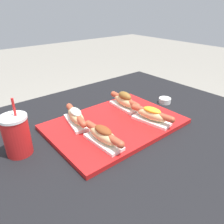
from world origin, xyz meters
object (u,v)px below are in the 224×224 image
at_px(hot_dog_0, 103,135).
at_px(drink_cup, 17,135).
at_px(hot_dog_2, 76,117).
at_px(serving_tray, 115,124).
at_px(hot_dog_3, 125,101).
at_px(sauce_bowl, 165,100).
at_px(hot_dog_1, 152,115).

height_order(hot_dog_0, drink_cup, drink_cup).
height_order(hot_dog_0, hot_dog_2, hot_dog_0).
xyz_separation_m(serving_tray, hot_dog_3, (0.13, 0.08, 0.04)).
distance_m(hot_dog_0, hot_dog_2, 0.18).
bearing_deg(hot_dog_0, serving_tray, 34.40).
bearing_deg(hot_dog_2, hot_dog_3, -3.20).
relative_size(hot_dog_0, hot_dog_2, 1.02).
height_order(serving_tray, sauce_bowl, sauce_bowl).
xyz_separation_m(serving_tray, drink_cup, (-0.37, 0.07, 0.06)).
distance_m(sauce_bowl, drink_cup, 0.73).
xyz_separation_m(hot_dog_0, hot_dog_2, (0.00, 0.18, -0.00)).
bearing_deg(serving_tray, drink_cup, 169.37).
bearing_deg(drink_cup, sauce_bowl, -4.28).
relative_size(serving_tray, hot_dog_3, 2.63).
xyz_separation_m(hot_dog_0, hot_dog_3, (0.26, 0.17, 0.00)).
xyz_separation_m(hot_dog_1, drink_cup, (-0.49, 0.16, 0.02)).
relative_size(hot_dog_1, sauce_bowl, 3.31).
distance_m(hot_dog_0, hot_dog_3, 0.31).
xyz_separation_m(sauce_bowl, drink_cup, (-0.72, 0.05, 0.06)).
bearing_deg(hot_dog_3, hot_dog_0, -146.69).
relative_size(hot_dog_2, hot_dog_3, 0.98).
bearing_deg(hot_dog_1, hot_dog_2, 143.19).
bearing_deg(sauce_bowl, hot_dog_2, 170.79).
height_order(hot_dog_3, sauce_bowl, hot_dog_3).
height_order(serving_tray, hot_dog_3, hot_dog_3).
bearing_deg(hot_dog_1, hot_dog_0, 179.05).
xyz_separation_m(hot_dog_2, hot_dog_3, (0.26, -0.01, 0.00)).
bearing_deg(drink_cup, serving_tray, -10.63).
distance_m(serving_tray, sauce_bowl, 0.35).
distance_m(serving_tray, hot_dog_3, 0.16).
height_order(hot_dog_0, hot_dog_3, hot_dog_3).
height_order(serving_tray, hot_dog_1, hot_dog_1).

